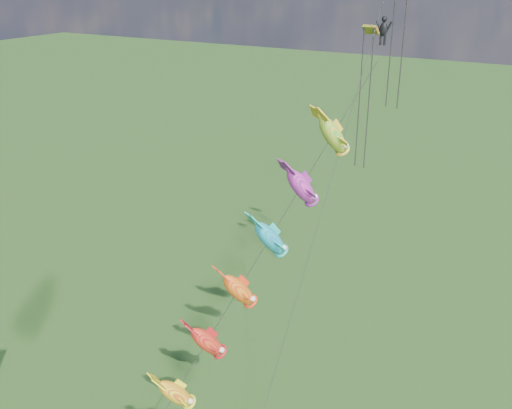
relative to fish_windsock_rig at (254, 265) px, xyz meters
The scene contains 2 objects.
fish_windsock_rig is the anchor object (origin of this frame).
parafoil_rig 17.30m from the fish_windsock_rig, 87.46° to the left, with size 2.13×17.57×27.81m.
Camera 1 is at (31.22, -17.63, 24.49)m, focal length 40.00 mm.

